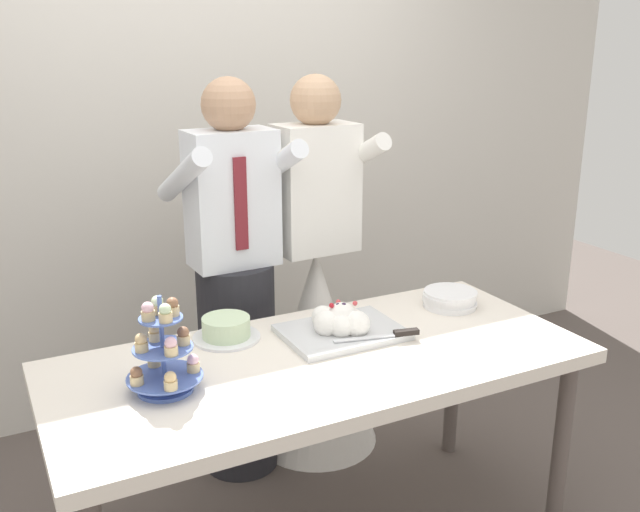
% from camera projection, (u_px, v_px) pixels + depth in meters
% --- Properties ---
extents(rear_wall, '(5.20, 0.10, 2.90)m').
position_uv_depth(rear_wall, '(186.00, 114.00, 3.37)').
color(rear_wall, beige).
rests_on(rear_wall, ground_plane).
extents(dessert_table, '(1.80, 0.80, 0.78)m').
position_uv_depth(dessert_table, '(321.00, 376.00, 2.39)').
color(dessert_table, silver).
rests_on(dessert_table, ground_plane).
extents(cupcake_stand, '(0.23, 0.23, 0.31)m').
position_uv_depth(cupcake_stand, '(163.00, 353.00, 2.10)').
color(cupcake_stand, '#4C66B2').
rests_on(cupcake_stand, dessert_table).
extents(main_cake_tray, '(0.43, 0.33, 0.13)m').
position_uv_depth(main_cake_tray, '(342.00, 325.00, 2.52)').
color(main_cake_tray, silver).
rests_on(main_cake_tray, dessert_table).
extents(plate_stack, '(0.22, 0.22, 0.07)m').
position_uv_depth(plate_stack, '(450.00, 299.00, 2.80)').
color(plate_stack, white).
rests_on(plate_stack, dessert_table).
extents(round_cake, '(0.24, 0.24, 0.08)m').
position_uv_depth(round_cake, '(226.00, 329.00, 2.50)').
color(round_cake, white).
rests_on(round_cake, dessert_table).
extents(person_groom, '(0.47, 0.50, 1.66)m').
position_uv_depth(person_groom, '(236.00, 304.00, 2.91)').
color(person_groom, '#232328').
rests_on(person_groom, ground_plane).
extents(person_bride, '(0.56, 0.56, 1.66)m').
position_uv_depth(person_bride, '(316.00, 323.00, 3.15)').
color(person_bride, white).
rests_on(person_bride, ground_plane).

